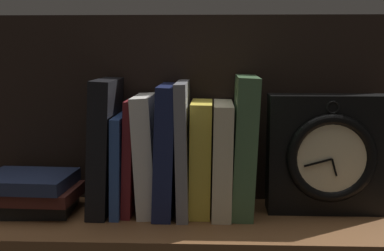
{
  "coord_description": "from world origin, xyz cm",
  "views": [
    {
      "loc": [
        6.29,
        -90.07,
        29.51
      ],
      "look_at": [
        2.41,
        3.75,
        15.92
      ],
      "focal_mm": 49.24,
      "sensor_mm": 36.0,
      "label": 1
    }
  ],
  "objects_px": {
    "book_gray_chess": "(183,147)",
    "framed_clock": "(328,154)",
    "book_maroon_dawkins": "(132,155)",
    "book_cream_twain": "(222,158)",
    "book_green_romantic": "(244,145)",
    "book_white_catcher": "(147,154)",
    "book_navy_bierce": "(167,149)",
    "book_stack_side": "(30,193)",
    "book_yellow_seinlanguage": "(201,157)",
    "book_black_skeptic": "(105,146)",
    "book_blue_modern": "(121,163)"
  },
  "relations": [
    {
      "from": "book_navy_bierce",
      "to": "framed_clock",
      "type": "relative_size",
      "value": 1.08
    },
    {
      "from": "book_black_skeptic",
      "to": "book_navy_bierce",
      "type": "relative_size",
      "value": 1.04
    },
    {
      "from": "book_yellow_seinlanguage",
      "to": "framed_clock",
      "type": "bearing_deg",
      "value": 0.63
    },
    {
      "from": "book_navy_bierce",
      "to": "book_stack_side",
      "type": "height_order",
      "value": "book_navy_bierce"
    },
    {
      "from": "book_yellow_seinlanguage",
      "to": "book_green_romantic",
      "type": "bearing_deg",
      "value": 0.0
    },
    {
      "from": "framed_clock",
      "to": "book_stack_side",
      "type": "distance_m",
      "value": 0.55
    },
    {
      "from": "book_blue_modern",
      "to": "book_cream_twain",
      "type": "distance_m",
      "value": 0.18
    },
    {
      "from": "book_navy_bierce",
      "to": "book_stack_side",
      "type": "bearing_deg",
      "value": -176.09
    },
    {
      "from": "book_white_catcher",
      "to": "book_blue_modern",
      "type": "bearing_deg",
      "value": 180.0
    },
    {
      "from": "framed_clock",
      "to": "book_maroon_dawkins",
      "type": "bearing_deg",
      "value": -179.59
    },
    {
      "from": "book_maroon_dawkins",
      "to": "book_navy_bierce",
      "type": "xyz_separation_m",
      "value": [
        0.06,
        0.0,
        0.01
      ]
    },
    {
      "from": "book_white_catcher",
      "to": "book_yellow_seinlanguage",
      "type": "bearing_deg",
      "value": 0.0
    },
    {
      "from": "book_maroon_dawkins",
      "to": "book_cream_twain",
      "type": "xyz_separation_m",
      "value": [
        0.16,
        0.0,
        -0.0
      ]
    },
    {
      "from": "book_cream_twain",
      "to": "book_stack_side",
      "type": "xyz_separation_m",
      "value": [
        -0.35,
        -0.02,
        -0.06
      ]
    },
    {
      "from": "book_black_skeptic",
      "to": "book_maroon_dawkins",
      "type": "relative_size",
      "value": 1.17
    },
    {
      "from": "book_cream_twain",
      "to": "book_green_romantic",
      "type": "bearing_deg",
      "value": 0.0
    },
    {
      "from": "book_black_skeptic",
      "to": "book_blue_modern",
      "type": "distance_m",
      "value": 0.04
    },
    {
      "from": "book_yellow_seinlanguage",
      "to": "book_gray_chess",
      "type": "bearing_deg",
      "value": 180.0
    },
    {
      "from": "book_black_skeptic",
      "to": "book_green_romantic",
      "type": "relative_size",
      "value": 0.98
    },
    {
      "from": "book_yellow_seinlanguage",
      "to": "book_stack_side",
      "type": "height_order",
      "value": "book_yellow_seinlanguage"
    },
    {
      "from": "book_green_romantic",
      "to": "book_black_skeptic",
      "type": "bearing_deg",
      "value": 180.0
    },
    {
      "from": "book_navy_bierce",
      "to": "book_cream_twain",
      "type": "height_order",
      "value": "book_navy_bierce"
    },
    {
      "from": "book_navy_bierce",
      "to": "book_maroon_dawkins",
      "type": "bearing_deg",
      "value": 180.0
    },
    {
      "from": "book_maroon_dawkins",
      "to": "book_white_catcher",
      "type": "distance_m",
      "value": 0.03
    },
    {
      "from": "book_cream_twain",
      "to": "book_green_romantic",
      "type": "distance_m",
      "value": 0.05
    },
    {
      "from": "book_yellow_seinlanguage",
      "to": "book_stack_side",
      "type": "bearing_deg",
      "value": -176.86
    },
    {
      "from": "book_cream_twain",
      "to": "book_stack_side",
      "type": "relative_size",
      "value": 1.14
    },
    {
      "from": "book_black_skeptic",
      "to": "book_yellow_seinlanguage",
      "type": "bearing_deg",
      "value": 0.0
    },
    {
      "from": "book_navy_bierce",
      "to": "framed_clock",
      "type": "bearing_deg",
      "value": 0.5
    },
    {
      "from": "book_blue_modern",
      "to": "book_gray_chess",
      "type": "height_order",
      "value": "book_gray_chess"
    },
    {
      "from": "book_gray_chess",
      "to": "book_navy_bierce",
      "type": "bearing_deg",
      "value": 180.0
    },
    {
      "from": "book_maroon_dawkins",
      "to": "book_gray_chess",
      "type": "distance_m",
      "value": 0.1
    },
    {
      "from": "book_maroon_dawkins",
      "to": "book_green_romantic",
      "type": "xyz_separation_m",
      "value": [
        0.2,
        0.0,
        0.02
      ]
    },
    {
      "from": "book_gray_chess",
      "to": "book_blue_modern",
      "type": "bearing_deg",
      "value": 180.0
    },
    {
      "from": "book_cream_twain",
      "to": "framed_clock",
      "type": "height_order",
      "value": "framed_clock"
    },
    {
      "from": "book_black_skeptic",
      "to": "book_maroon_dawkins",
      "type": "height_order",
      "value": "book_black_skeptic"
    },
    {
      "from": "book_black_skeptic",
      "to": "book_white_catcher",
      "type": "distance_m",
      "value": 0.08
    },
    {
      "from": "book_white_catcher",
      "to": "book_yellow_seinlanguage",
      "type": "height_order",
      "value": "book_white_catcher"
    },
    {
      "from": "book_blue_modern",
      "to": "book_maroon_dawkins",
      "type": "bearing_deg",
      "value": 0.0
    },
    {
      "from": "book_maroon_dawkins",
      "to": "book_gray_chess",
      "type": "relative_size",
      "value": 0.87
    },
    {
      "from": "book_black_skeptic",
      "to": "book_blue_modern",
      "type": "relative_size",
      "value": 1.36
    },
    {
      "from": "book_gray_chess",
      "to": "framed_clock",
      "type": "xyz_separation_m",
      "value": [
        0.26,
        0.0,
        -0.01
      ]
    },
    {
      "from": "book_white_catcher",
      "to": "book_stack_side",
      "type": "bearing_deg",
      "value": -175.42
    },
    {
      "from": "book_maroon_dawkins",
      "to": "framed_clock",
      "type": "relative_size",
      "value": 0.96
    },
    {
      "from": "book_cream_twain",
      "to": "book_maroon_dawkins",
      "type": "bearing_deg",
      "value": 180.0
    },
    {
      "from": "book_white_catcher",
      "to": "book_gray_chess",
      "type": "distance_m",
      "value": 0.07
    },
    {
      "from": "book_maroon_dawkins",
      "to": "book_cream_twain",
      "type": "distance_m",
      "value": 0.16
    },
    {
      "from": "book_white_catcher",
      "to": "book_navy_bierce",
      "type": "xyz_separation_m",
      "value": [
        0.04,
        0.0,
        0.01
      ]
    },
    {
      "from": "book_gray_chess",
      "to": "book_green_romantic",
      "type": "distance_m",
      "value": 0.11
    },
    {
      "from": "book_yellow_seinlanguage",
      "to": "book_stack_side",
      "type": "distance_m",
      "value": 0.32
    }
  ]
}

